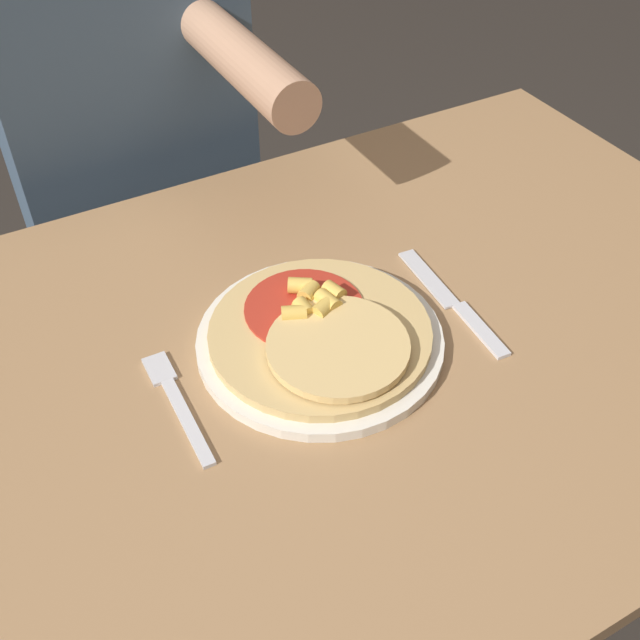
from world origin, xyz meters
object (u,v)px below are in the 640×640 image
Objects in this scene: plate at (320,340)px; pizza at (323,332)px; dining_table at (339,403)px; knife at (453,303)px; fork at (176,399)px; person_diner at (130,137)px.

plate is 1.11× the size of pizza.
knife is at bearing -3.96° from dining_table.
knife is (0.16, -0.01, 0.11)m from dining_table.
fork is at bearing 177.22° from knife.
plate is 0.18m from fork.
knife is (0.18, -0.01, -0.02)m from pizza.
dining_table is 0.23m from fork.
person_diner is (0.15, 0.61, -0.02)m from fork.
dining_table is 7.05× the size of fork.
pizza is at bearing -82.50° from plate.
knife is 0.66m from person_diner.
fork is at bearing 179.92° from plate.
person_diner is (-0.04, 0.61, -0.02)m from plate.
person_diner reaches higher than pizza.
pizza is 1.49× the size of fork.
fork is 0.14× the size of person_diner.
plate is at bearing -86.67° from person_diner.
pizza is 0.21× the size of person_diner.
pizza is at bearing 176.08° from dining_table.
person_diner is at bearing 95.54° from dining_table.
pizza is at bearing -86.63° from person_diner.
plate is 0.23× the size of person_diner.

